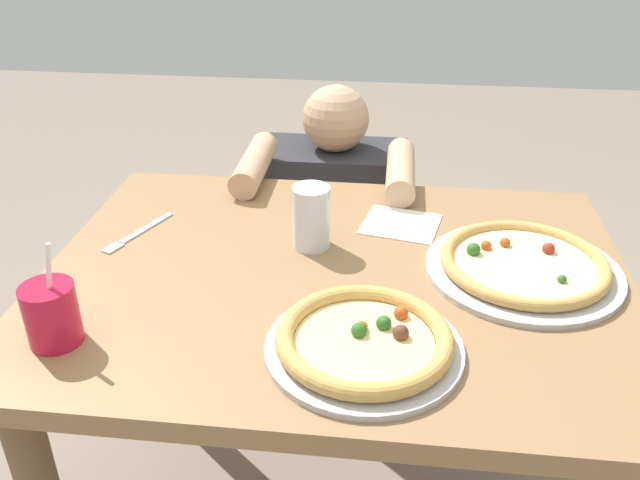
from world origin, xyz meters
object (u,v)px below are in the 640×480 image
pizza_near (364,341)px  water_cup_clear (311,216)px  pizza_far (523,265)px  fork (136,234)px  diner_seated (334,254)px  drink_cup_colored (52,314)px

pizza_near → water_cup_clear: bearing=111.1°
water_cup_clear → pizza_far: bearing=-8.0°
water_cup_clear → fork: (-0.38, 0.00, -0.07)m
pizza_near → water_cup_clear: size_ratio=2.45×
fork → water_cup_clear: bearing=-0.2°
pizza_near → diner_seated: (-0.13, 0.89, -0.36)m
pizza_far → diner_seated: (-0.42, 0.61, -0.36)m
pizza_far → drink_cup_colored: bearing=-158.9°
pizza_far → fork: size_ratio=1.94×
pizza_far → fork: bearing=175.7°
pizza_near → fork: (-0.51, 0.34, -0.02)m
pizza_near → drink_cup_colored: (-0.51, -0.03, 0.03)m
drink_cup_colored → water_cup_clear: bearing=44.2°
pizza_near → diner_seated: diner_seated is taller
water_cup_clear → diner_seated: (-0.00, 0.55, -0.41)m
water_cup_clear → diner_seated: 0.69m
pizza_near → drink_cup_colored: bearing=-176.4°
fork → pizza_far: bearing=-4.3°
water_cup_clear → fork: water_cup_clear is taller
pizza_near → water_cup_clear: (-0.13, 0.33, 0.05)m
drink_cup_colored → water_cup_clear: (0.38, 0.37, 0.01)m
drink_cup_colored → diner_seated: size_ratio=0.20×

